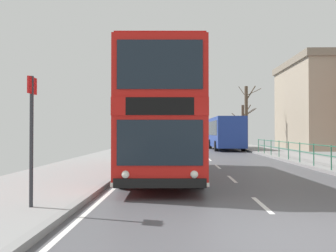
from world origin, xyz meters
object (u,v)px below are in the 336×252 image
object	(u,v)px
double_decker_bus_main	(163,118)
background_bus_far_lane	(225,132)
bus_stop_sign_near	(32,127)
bare_tree_far_02	(246,115)
bare_tree_far_00	(243,124)

from	to	relation	value
double_decker_bus_main	background_bus_far_lane	xyz separation A→B (m)	(5.25, 21.53, -0.56)
background_bus_far_lane	bus_stop_sign_near	size ratio (longest dim) A/B	3.25
bus_stop_sign_near	bare_tree_far_02	bearing A→B (deg)	72.00
bus_stop_sign_near	bare_tree_far_02	xyz separation A→B (m)	(10.67, 32.84, 1.76)
background_bus_far_lane	bus_stop_sign_near	distance (m)	29.34
background_bus_far_lane	bus_stop_sign_near	bearing A→B (deg)	-105.35
double_decker_bus_main	bare_tree_far_02	world-z (taller)	bare_tree_far_02
background_bus_far_lane	bare_tree_far_00	bearing A→B (deg)	70.55
double_decker_bus_main	background_bus_far_lane	distance (m)	22.17
background_bus_far_lane	double_decker_bus_main	bearing A→B (deg)	-103.71
bus_stop_sign_near	bare_tree_far_02	world-z (taller)	bare_tree_far_02
double_decker_bus_main	bus_stop_sign_near	bearing A→B (deg)	-110.39
background_bus_far_lane	bare_tree_far_02	size ratio (longest dim) A/B	1.35
double_decker_bus_main	bare_tree_far_00	distance (m)	32.58
bus_stop_sign_near	background_bus_far_lane	bearing A→B (deg)	74.65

